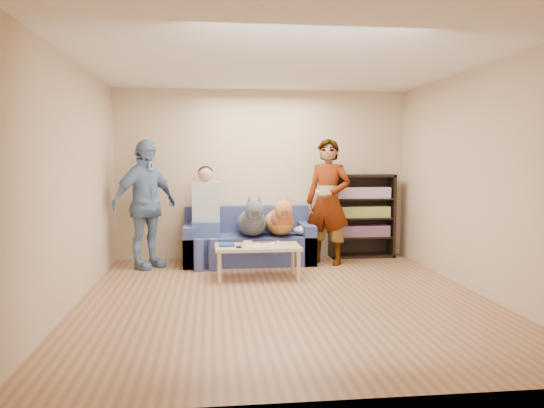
{
  "coord_description": "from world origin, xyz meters",
  "views": [
    {
      "loc": [
        -0.8,
        -5.72,
        1.56
      ],
      "look_at": [
        0.0,
        1.2,
        0.95
      ],
      "focal_mm": 35.0,
      "sensor_mm": 36.0,
      "label": 1
    }
  ],
  "objects": [
    {
      "name": "notebook_blue",
      "position": [
        -0.6,
        1.12,
        0.43
      ],
      "size": [
        0.2,
        0.26,
        0.03
      ],
      "primitive_type": "cube",
      "color": "navy",
      "rests_on": "coffee_table"
    },
    {
      "name": "pen_orange",
      "position": [
        -0.22,
        0.91,
        0.42
      ],
      "size": [
        0.13,
        0.06,
        0.01
      ],
      "primitive_type": "cylinder",
      "rotation": [
        0.0,
        1.57,
        0.35
      ],
      "color": "#CC6A1C",
      "rests_on": "coffee_table"
    },
    {
      "name": "camera_silver",
      "position": [
        -0.32,
        1.19,
        0.45
      ],
      "size": [
        0.11,
        0.06,
        0.05
      ],
      "primitive_type": "cube",
      "color": "silver",
      "rests_on": "coffee_table"
    },
    {
      "name": "controller_b",
      "position": [
        0.16,
        1.09,
        0.43
      ],
      "size": [
        0.09,
        0.06,
        0.03
      ],
      "primitive_type": "cube",
      "color": "silver",
      "rests_on": "coffee_table"
    },
    {
      "name": "headphone_cup_a",
      "position": [
        -0.0,
        1.05,
        0.43
      ],
      "size": [
        0.07,
        0.07,
        0.02
      ],
      "primitive_type": "cylinder",
      "color": "white",
      "rests_on": "coffee_table"
    },
    {
      "name": "dog_gray",
      "position": [
        -0.21,
        1.87,
        0.65
      ],
      "size": [
        0.43,
        1.26,
        0.63
      ],
      "color": "#52555C",
      "rests_on": "sofa"
    },
    {
      "name": "pen_black",
      "position": [
        -0.08,
        1.25,
        0.42
      ],
      "size": [
        0.13,
        0.08,
        0.01
      ],
      "primitive_type": "cylinder",
      "rotation": [
        0.0,
        1.57,
        -0.52
      ],
      "color": "black",
      "rests_on": "coffee_table"
    },
    {
      "name": "headphone_cup_b",
      "position": [
        -0.0,
        1.13,
        0.43
      ],
      "size": [
        0.07,
        0.07,
        0.02
      ],
      "primitive_type": "cylinder",
      "color": "white",
      "rests_on": "coffee_table"
    },
    {
      "name": "wallet",
      "position": [
        -0.45,
        0.95,
        0.43
      ],
      "size": [
        0.07,
        0.12,
        0.02
      ],
      "primitive_type": "cube",
      "color": "black",
      "rests_on": "coffee_table"
    },
    {
      "name": "person_standing_right",
      "position": [
        0.9,
        1.85,
        0.92
      ],
      "size": [
        0.8,
        0.74,
        1.84
      ],
      "primitive_type": "imported",
      "rotation": [
        0.0,
        0.0,
        -0.6
      ],
      "color": "gray",
      "rests_on": "ground"
    },
    {
      "name": "wall_right",
      "position": [
        2.25,
        0.0,
        1.3
      ],
      "size": [
        0.0,
        5.0,
        5.0
      ],
      "primitive_type": "plane",
      "rotation": [
        1.57,
        0.0,
        -1.57
      ],
      "color": "tan",
      "rests_on": "ground"
    },
    {
      "name": "magazine",
      "position": [
        -0.12,
        0.99,
        0.44
      ],
      "size": [
        0.22,
        0.17,
        0.01
      ],
      "primitive_type": "cube",
      "color": "beige",
      "rests_on": "coffee_table"
    },
    {
      "name": "held_controller",
      "position": [
        0.7,
        1.65,
        1.09
      ],
      "size": [
        0.07,
        0.13,
        0.03
      ],
      "primitive_type": "cube",
      "rotation": [
        0.0,
        0.0,
        -0.25
      ],
      "color": "white",
      "rests_on": "person_standing_right"
    },
    {
      "name": "person_standing_left",
      "position": [
        -1.73,
        1.86,
        0.91
      ],
      "size": [
        1.06,
        1.07,
        1.82
      ],
      "primitive_type": "imported",
      "rotation": [
        0.0,
        0.0,
        0.79
      ],
      "color": "#7C96C7",
      "rests_on": "ground"
    },
    {
      "name": "bookshelf",
      "position": [
        1.55,
        2.33,
        0.68
      ],
      "size": [
        1.0,
        0.34,
        1.3
      ],
      "color": "black",
      "rests_on": "ground"
    },
    {
      "name": "wall_front",
      "position": [
        0.0,
        -2.5,
        1.3
      ],
      "size": [
        4.5,
        0.0,
        4.5
      ],
      "primitive_type": "plane",
      "rotation": [
        -1.57,
        0.0,
        0.0
      ],
      "color": "tan",
      "rests_on": "ground"
    },
    {
      "name": "ceiling",
      "position": [
        0.0,
        0.0,
        2.6
      ],
      "size": [
        5.0,
        5.0,
        0.0
      ],
      "primitive_type": "plane",
      "rotation": [
        3.14,
        0.0,
        0.0
      ],
      "color": "white",
      "rests_on": "ground"
    },
    {
      "name": "wall_left",
      "position": [
        -2.25,
        0.0,
        1.3
      ],
      "size": [
        0.0,
        5.0,
        5.0
      ],
      "primitive_type": "plane",
      "rotation": [
        1.57,
        0.0,
        1.57
      ],
      "color": "tan",
      "rests_on": "ground"
    },
    {
      "name": "blanket",
      "position": [
        0.57,
        1.92,
        0.49
      ],
      "size": [
        0.38,
        0.32,
        0.13
      ],
      "primitive_type": "ellipsoid",
      "color": "#AEAEB3",
      "rests_on": "sofa"
    },
    {
      "name": "coffee_table",
      "position": [
        -0.2,
        1.07,
        0.37
      ],
      "size": [
        1.1,
        0.6,
        0.42
      ],
      "color": "tan",
      "rests_on": "ground"
    },
    {
      "name": "controller_a",
      "position": [
        0.08,
        1.17,
        0.43
      ],
      "size": [
        0.04,
        0.13,
        0.03
      ],
      "primitive_type": "cube",
      "color": "silver",
      "rests_on": "coffee_table"
    },
    {
      "name": "dog_tan",
      "position": [
        0.2,
        1.9,
        0.65
      ],
      "size": [
        0.43,
        1.17,
        0.62
      ],
      "color": "#C9803D",
      "rests_on": "sofa"
    },
    {
      "name": "papers",
      "position": [
        -0.15,
        0.97,
        0.43
      ],
      "size": [
        0.26,
        0.2,
        0.02
      ],
      "primitive_type": "cube",
      "color": "white",
      "rests_on": "coffee_table"
    },
    {
      "name": "wall_back",
      "position": [
        0.0,
        2.5,
        1.3
      ],
      "size": [
        4.5,
        0.0,
        4.5
      ],
      "primitive_type": "plane",
      "rotation": [
        1.57,
        0.0,
        0.0
      ],
      "color": "tan",
      "rests_on": "ground"
    },
    {
      "name": "ground",
      "position": [
        0.0,
        0.0,
        0.0
      ],
      "size": [
        5.0,
        5.0,
        0.0
      ],
      "primitive_type": "plane",
      "color": "brown",
      "rests_on": "ground"
    },
    {
      "name": "person_seated",
      "position": [
        -0.88,
        1.97,
        0.77
      ],
      "size": [
        0.4,
        0.73,
        1.47
      ],
      "color": "#445695",
      "rests_on": "sofa"
    },
    {
      "name": "sofa",
      "position": [
        -0.25,
        2.1,
        0.28
      ],
      "size": [
        1.9,
        0.85,
        0.82
      ],
      "color": "#515B93",
      "rests_on": "ground"
    }
  ]
}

